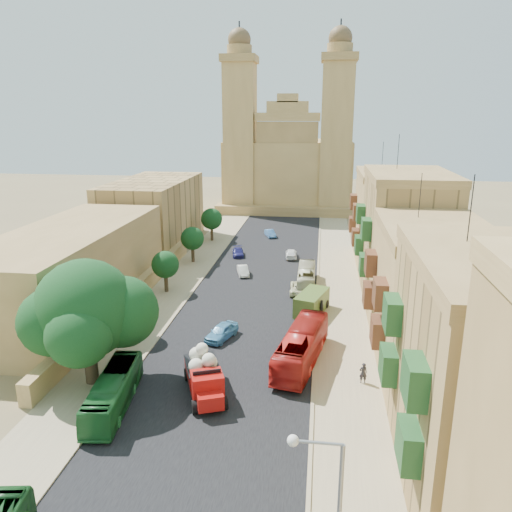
% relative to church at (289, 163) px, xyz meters
% --- Properties ---
extents(ground, '(260.00, 260.00, 0.00)m').
position_rel_church_xyz_m(ground, '(0.00, -78.61, -9.52)').
color(ground, brown).
extents(road_surface, '(14.00, 140.00, 0.01)m').
position_rel_church_xyz_m(road_surface, '(0.00, -48.61, -9.51)').
color(road_surface, black).
rests_on(road_surface, ground).
extents(sidewalk_east, '(5.00, 140.00, 0.01)m').
position_rel_church_xyz_m(sidewalk_east, '(9.50, -48.61, -9.51)').
color(sidewalk_east, '#988663').
rests_on(sidewalk_east, ground).
extents(sidewalk_west, '(5.00, 140.00, 0.01)m').
position_rel_church_xyz_m(sidewalk_west, '(-9.50, -48.61, -9.51)').
color(sidewalk_west, '#988663').
rests_on(sidewalk_west, ground).
extents(kerb_east, '(0.25, 140.00, 0.12)m').
position_rel_church_xyz_m(kerb_east, '(7.00, -48.61, -9.46)').
color(kerb_east, '#988663').
rests_on(kerb_east, ground).
extents(kerb_west, '(0.25, 140.00, 0.12)m').
position_rel_church_xyz_m(kerb_west, '(-7.00, -48.61, -9.46)').
color(kerb_west, '#988663').
rests_on(kerb_west, ground).
extents(townhouse_a, '(9.00, 14.00, 16.40)m').
position_rel_church_xyz_m(townhouse_a, '(15.95, -81.61, -3.11)').
color(townhouse_a, '#AD884E').
rests_on(townhouse_a, ground).
extents(townhouse_b, '(9.00, 14.00, 14.90)m').
position_rel_church_xyz_m(townhouse_b, '(15.95, -67.61, -3.86)').
color(townhouse_b, '#A28049').
rests_on(townhouse_b, ground).
extents(townhouse_c, '(9.00, 14.00, 17.40)m').
position_rel_church_xyz_m(townhouse_c, '(15.95, -53.61, -2.61)').
color(townhouse_c, '#AD884E').
rests_on(townhouse_c, ground).
extents(townhouse_d, '(9.00, 14.00, 15.90)m').
position_rel_church_xyz_m(townhouse_d, '(15.95, -39.61, -3.36)').
color(townhouse_d, '#A28049').
rests_on(townhouse_d, ground).
extents(west_wall, '(1.00, 40.00, 1.80)m').
position_rel_church_xyz_m(west_wall, '(-12.50, -58.61, -8.62)').
color(west_wall, '#A28049').
rests_on(west_wall, ground).
extents(west_building_low, '(10.00, 28.00, 8.40)m').
position_rel_church_xyz_m(west_building_low, '(-18.00, -60.61, -5.32)').
color(west_building_low, olive).
rests_on(west_building_low, ground).
extents(west_building_mid, '(10.00, 22.00, 10.00)m').
position_rel_church_xyz_m(west_building_mid, '(-18.00, -34.61, -4.52)').
color(west_building_mid, '#AD884E').
rests_on(west_building_mid, ground).
extents(church, '(28.00, 22.50, 36.30)m').
position_rel_church_xyz_m(church, '(0.00, 0.00, 0.00)').
color(church, '#A28049').
rests_on(church, ground).
extents(ficus_tree, '(9.55, 8.78, 9.55)m').
position_rel_church_xyz_m(ficus_tree, '(-9.42, -74.61, -3.87)').
color(ficus_tree, '#332719').
rests_on(ficus_tree, ground).
extents(street_tree_a, '(3.32, 3.32, 5.11)m').
position_rel_church_xyz_m(street_tree_a, '(-10.00, -66.61, -6.09)').
color(street_tree_a, '#332719').
rests_on(street_tree_a, ground).
extents(street_tree_b, '(3.08, 3.08, 4.74)m').
position_rel_church_xyz_m(street_tree_b, '(-10.00, -54.61, -6.35)').
color(street_tree_b, '#332719').
rests_on(street_tree_b, ground).
extents(street_tree_c, '(3.15, 3.15, 4.85)m').
position_rel_church_xyz_m(street_tree_c, '(-10.00, -42.61, -6.27)').
color(street_tree_c, '#332719').
rests_on(street_tree_c, ground).
extents(street_tree_d, '(3.38, 3.38, 5.19)m').
position_rel_church_xyz_m(street_tree_d, '(-10.00, -30.61, -6.04)').
color(street_tree_d, '#332719').
rests_on(street_tree_d, ground).
extents(streetlamp, '(2.11, 0.44, 8.22)m').
position_rel_church_xyz_m(streetlamp, '(7.72, -90.61, -4.31)').
color(streetlamp, gray).
rests_on(streetlamp, ground).
extents(red_truck, '(4.25, 6.40, 3.54)m').
position_rel_church_xyz_m(red_truck, '(-0.73, -75.11, -7.96)').
color(red_truck, '#A2100C').
rests_on(red_truck, ground).
extents(olive_pickup, '(3.62, 5.48, 2.09)m').
position_rel_church_xyz_m(olive_pickup, '(6.50, -58.61, -8.50)').
color(olive_pickup, '#445C22').
rests_on(olive_pickup, ground).
extents(bus_green_north, '(3.05, 8.86, 2.42)m').
position_rel_church_xyz_m(bus_green_north, '(-6.50, -77.61, -8.31)').
color(bus_green_north, '#1B5F27').
rests_on(bus_green_north, ground).
extents(bus_red_east, '(4.33, 10.68, 2.90)m').
position_rel_church_xyz_m(bus_red_east, '(5.94, -69.54, -8.07)').
color(bus_red_east, '#A41915').
rests_on(bus_red_east, ground).
extents(bus_cream_east, '(2.04, 8.33, 2.31)m').
position_rel_church_xyz_m(bus_cream_east, '(5.68, -50.61, -8.36)').
color(bus_cream_east, beige).
rests_on(bus_cream_east, ground).
extents(car_blue_a, '(2.88, 4.32, 1.37)m').
position_rel_church_xyz_m(car_blue_a, '(-1.34, -65.97, -8.83)').
color(car_blue_a, '#4A94C0').
rests_on(car_blue_a, ground).
extents(car_white_a, '(2.12, 3.66, 1.14)m').
position_rel_church_xyz_m(car_white_a, '(-2.33, -47.49, -8.94)').
color(car_white_a, silver).
rests_on(car_white_a, ground).
extents(car_cream, '(2.25, 4.62, 1.26)m').
position_rel_church_xyz_m(car_cream, '(5.00, -53.02, -8.88)').
color(car_cream, beige).
rests_on(car_cream, ground).
extents(car_dkblue, '(2.20, 3.97, 1.09)m').
position_rel_church_xyz_m(car_dkblue, '(-4.39, -38.96, -8.97)').
color(car_dkblue, navy).
rests_on(car_dkblue, ground).
extents(car_white_b, '(1.81, 3.93, 1.31)m').
position_rel_church_xyz_m(car_white_b, '(3.18, -39.04, -8.86)').
color(car_white_b, white).
rests_on(car_white_b, ground).
extents(car_blue_b, '(2.35, 3.70, 1.15)m').
position_rel_church_xyz_m(car_blue_b, '(-1.05, -26.94, -8.94)').
color(car_blue_b, '#4276B5').
rests_on(car_blue_b, ground).
extents(pedestrian_a, '(0.65, 0.48, 1.63)m').
position_rel_church_xyz_m(pedestrian_a, '(10.66, -72.08, -8.70)').
color(pedestrian_a, '#242227').
rests_on(pedestrian_a, ground).
extents(pedestrian_c, '(0.51, 1.07, 1.77)m').
position_rel_church_xyz_m(pedestrian_c, '(7.50, -59.68, -8.63)').
color(pedestrian_c, '#2B2B2E').
rests_on(pedestrian_c, ground).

